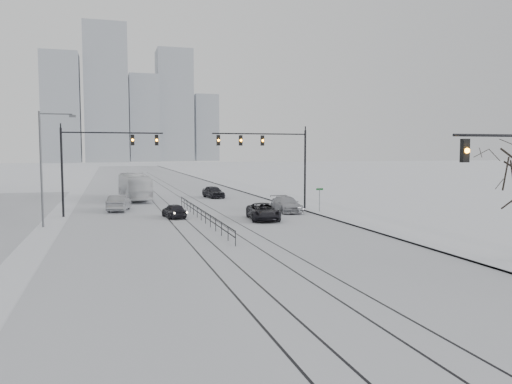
% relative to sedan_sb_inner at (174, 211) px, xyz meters
% --- Properties ---
extents(ground, '(500.00, 500.00, 0.00)m').
position_rel_sedan_sb_inner_xyz_m(ground, '(2.00, -32.45, -0.63)').
color(ground, white).
rests_on(ground, ground).
extents(road, '(22.00, 260.00, 0.02)m').
position_rel_sedan_sb_inner_xyz_m(road, '(2.00, 27.55, -0.62)').
color(road, silver).
rests_on(road, ground).
extents(sidewalk_east, '(5.00, 260.00, 0.16)m').
position_rel_sedan_sb_inner_xyz_m(sidewalk_east, '(15.50, 27.55, -0.55)').
color(sidewalk_east, white).
rests_on(sidewalk_east, ground).
extents(curb, '(0.10, 260.00, 0.12)m').
position_rel_sedan_sb_inner_xyz_m(curb, '(13.05, 27.55, -0.57)').
color(curb, gray).
rests_on(curb, ground).
extents(tram_rails, '(5.30, 180.00, 0.01)m').
position_rel_sedan_sb_inner_xyz_m(tram_rails, '(2.00, 7.55, -0.61)').
color(tram_rails, black).
rests_on(tram_rails, ground).
extents(skyline, '(96.00, 48.00, 72.00)m').
position_rel_sedan_sb_inner_xyz_m(skyline, '(7.02, 241.18, 30.01)').
color(skyline, '#9BA1AA').
rests_on(skyline, ground).
extents(traffic_mast_ne, '(9.60, 0.37, 8.00)m').
position_rel_sedan_sb_inner_xyz_m(traffic_mast_ne, '(10.15, 2.55, 5.13)').
color(traffic_mast_ne, black).
rests_on(traffic_mast_ne, ground).
extents(traffic_mast_nw, '(9.10, 0.37, 8.00)m').
position_rel_sedan_sb_inner_xyz_m(traffic_mast_nw, '(-6.52, 3.55, 4.94)').
color(traffic_mast_nw, black).
rests_on(traffic_mast_nw, ground).
extents(street_light_west, '(2.73, 0.25, 9.00)m').
position_rel_sedan_sb_inner_xyz_m(street_light_west, '(-10.20, -2.45, 4.58)').
color(street_light_west, '#595B60').
rests_on(street_light_west, ground).
extents(median_fence, '(0.06, 24.00, 1.00)m').
position_rel_sedan_sb_inner_xyz_m(median_fence, '(2.00, -2.45, -0.11)').
color(median_fence, black).
rests_on(median_fence, ground).
extents(street_sign, '(0.70, 0.06, 2.40)m').
position_rel_sedan_sb_inner_xyz_m(street_sign, '(13.80, -0.45, 0.97)').
color(street_sign, '#595B60').
rests_on(street_sign, ground).
extents(sedan_sb_inner, '(2.05, 3.91, 1.27)m').
position_rel_sedan_sb_inner_xyz_m(sedan_sb_inner, '(0.00, 0.00, 0.00)').
color(sedan_sb_inner, black).
rests_on(sedan_sb_inner, ground).
extents(sedan_sb_outer, '(2.57, 5.03, 1.58)m').
position_rel_sedan_sb_inner_xyz_m(sedan_sb_outer, '(-4.57, 6.71, 0.16)').
color(sedan_sb_outer, gray).
rests_on(sedan_sb_outer, ground).
extents(sedan_nb_front, '(2.98, 5.40, 1.43)m').
position_rel_sedan_sb_inner_xyz_m(sedan_nb_front, '(7.20, -3.51, 0.08)').
color(sedan_nb_front, black).
rests_on(sedan_nb_front, ground).
extents(sedan_nb_right, '(2.15, 5.16, 1.49)m').
position_rel_sedan_sb_inner_xyz_m(sedan_nb_right, '(11.01, 1.15, 0.11)').
color(sedan_nb_right, '#AAABB1').
rests_on(sedan_nb_right, ground).
extents(sedan_nb_far, '(2.51, 4.69, 1.52)m').
position_rel_sedan_sb_inner_xyz_m(sedan_nb_far, '(7.16, 17.65, 0.12)').
color(sedan_nb_far, black).
rests_on(sedan_nb_far, ground).
extents(box_truck, '(3.57, 11.62, 3.19)m').
position_rel_sedan_sb_inner_xyz_m(box_truck, '(-2.54, 17.80, 0.96)').
color(box_truck, white).
rests_on(box_truck, ground).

